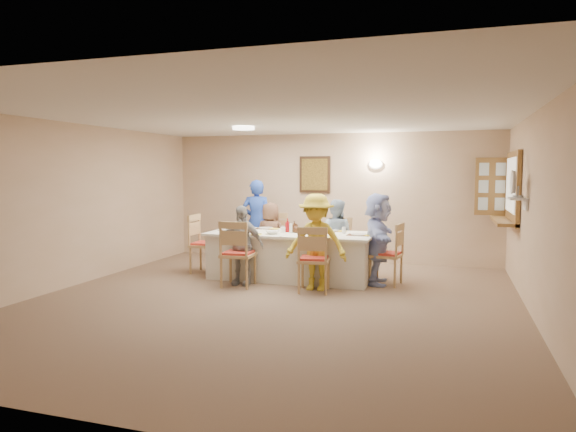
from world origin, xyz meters
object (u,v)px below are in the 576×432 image
(dining_table, at_px, (291,255))
(diner_back_left, at_px, (271,236))
(diner_front_left, at_px, (241,245))
(diner_front_right, at_px, (316,242))
(serving_hatch, at_px, (513,188))
(condiment_ketchup, at_px, (288,225))
(chair_front_left, at_px, (238,253))
(chair_front_right, at_px, (314,258))
(desk_fan, at_px, (516,187))
(diner_right_end, at_px, (378,239))
(chair_back_left, at_px, (273,240))
(chair_back_right, at_px, (337,245))
(chair_left_end, at_px, (206,243))
(diner_back_right, at_px, (336,236))
(chair_right_end, at_px, (386,254))
(caregiver, at_px, (257,222))

(dining_table, bearing_deg, diner_back_left, 131.42)
(diner_front_left, height_order, diner_front_right, diner_front_right)
(serving_hatch, distance_m, dining_table, 3.69)
(condiment_ketchup, bearing_deg, diner_back_left, 129.59)
(chair_front_left, distance_m, diner_front_right, 1.22)
(dining_table, xyz_separation_m, chair_front_right, (0.60, -0.80, 0.11))
(desk_fan, distance_m, diner_right_end, 2.14)
(dining_table, relative_size, condiment_ketchup, 11.93)
(dining_table, height_order, chair_front_right, chair_front_right)
(dining_table, height_order, chair_back_left, chair_back_left)
(chair_back_right, distance_m, condiment_ketchup, 1.09)
(chair_left_end, bearing_deg, diner_front_left, -127.50)
(chair_front_right, xyz_separation_m, diner_back_right, (-0.00, 1.48, 0.15))
(desk_fan, distance_m, chair_front_right, 2.92)
(dining_table, relative_size, diner_front_right, 1.88)
(serving_hatch, bearing_deg, chair_left_end, -170.79)
(chair_left_end, height_order, diner_back_right, diner_back_right)
(chair_back_left, height_order, condiment_ketchup, chair_back_left)
(serving_hatch, relative_size, diner_back_right, 1.17)
(diner_front_left, bearing_deg, chair_left_end, 143.77)
(chair_back_left, height_order, diner_front_left, diner_front_left)
(chair_front_right, relative_size, condiment_ketchup, 4.35)
(desk_fan, distance_m, chair_front_left, 4.05)
(diner_front_right, bearing_deg, chair_right_end, 35.90)
(serving_hatch, relative_size, chair_right_end, 1.54)
(chair_front_right, distance_m, diner_front_left, 1.21)
(chair_front_right, bearing_deg, diner_front_left, -13.90)
(chair_back_left, xyz_separation_m, diner_front_left, (0.00, -1.48, 0.12))
(diner_front_right, bearing_deg, chair_back_right, 90.30)
(diner_back_left, bearing_deg, chair_front_left, 94.60)
(diner_right_end, bearing_deg, diner_front_right, 123.65)
(serving_hatch, xyz_separation_m, chair_front_right, (-2.82, -1.61, -1.01))
(dining_table, bearing_deg, desk_fan, -9.34)
(chair_left_end, height_order, chair_right_end, chair_left_end)
(serving_hatch, relative_size, diner_front_right, 1.05)
(chair_front_right, distance_m, caregiver, 2.57)
(condiment_ketchup, bearing_deg, diner_back_right, 43.28)
(serving_hatch, height_order, diner_front_left, serving_hatch)
(chair_left_end, bearing_deg, chair_front_left, -132.01)
(chair_front_left, xyz_separation_m, diner_front_right, (1.20, 0.12, 0.20))
(serving_hatch, bearing_deg, diner_back_left, -178.21)
(diner_back_left, bearing_deg, diner_front_right, 136.02)
(dining_table, height_order, diner_front_right, diner_front_right)
(serving_hatch, distance_m, condiment_ketchup, 3.63)
(diner_back_left, height_order, diner_back_right, diner_back_right)
(chair_back_left, relative_size, diner_back_right, 0.79)
(chair_back_left, relative_size, diner_right_end, 0.70)
(chair_right_end, bearing_deg, chair_front_right, -40.85)
(desk_fan, xyz_separation_m, diner_right_end, (-1.89, 0.54, -0.83))
(chair_front_left, bearing_deg, chair_right_end, -163.35)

